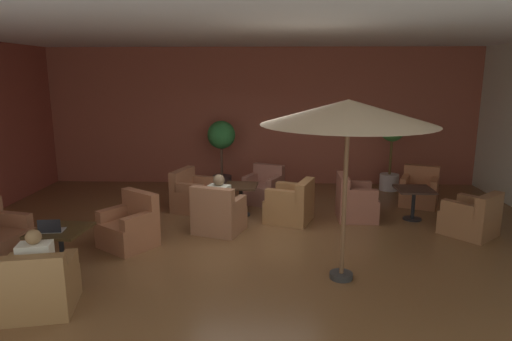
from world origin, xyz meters
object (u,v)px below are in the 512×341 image
(armchair_front_left_south, at_px, (38,288))
(cafe_table_front_right, at_px, (241,193))
(armchair_front_right_south, at_px, (218,215))
(potted_tree_left_corner, at_px, (391,146))
(patron_by_window, at_px, (36,258))
(cafe_table_front_left, at_px, (61,238))
(patron_blue_shirt, at_px, (219,194))
(armchair_mid_center_north, at_px, (471,219))
(potted_tree_mid_left, at_px, (221,144))
(armchair_front_right_west, at_px, (291,205))
(cafe_table_mid_center, at_px, (414,196))
(patio_umbrella_tall_red, at_px, (348,113))
(armchair_front_right_east, at_px, (194,195))
(open_laptop, at_px, (51,228))
(armchair_front_right_north, at_px, (264,189))
(armchair_mid_center_south, at_px, (355,202))
(armchair_mid_center_east, at_px, (419,191))
(armchair_front_left_north, at_px, (130,227))
(iced_drink_cup, at_px, (58,228))

(armchair_front_left_south, distance_m, cafe_table_front_right, 4.36)
(armchair_front_right_south, bearing_deg, potted_tree_left_corner, 39.45)
(cafe_table_front_right, relative_size, patron_by_window, 1.12)
(cafe_table_front_left, distance_m, patron_blue_shirt, 2.68)
(cafe_table_front_left, xyz_separation_m, armchair_front_right_south, (2.05, 1.66, -0.17))
(armchair_mid_center_north, bearing_deg, potted_tree_mid_left, 147.56)
(cafe_table_front_right, relative_size, potted_tree_left_corner, 0.38)
(armchair_front_right_west, height_order, armchair_mid_center_north, armchair_front_right_west)
(patron_blue_shirt, bearing_deg, patron_by_window, -123.06)
(cafe_table_mid_center, height_order, patio_umbrella_tall_red, patio_umbrella_tall_red)
(armchair_front_right_east, distance_m, cafe_table_mid_center, 4.38)
(patio_umbrella_tall_red, height_order, open_laptop, patio_umbrella_tall_red)
(potted_tree_mid_left, bearing_deg, armchair_front_right_west, -56.02)
(armchair_front_right_north, xyz_separation_m, armchair_mid_center_south, (1.79, -1.08, 0.03))
(armchair_mid_center_east, bearing_deg, cafe_table_front_right, -166.90)
(armchair_mid_center_east, height_order, patron_by_window, patron_by_window)
(cafe_table_mid_center, distance_m, patron_by_window, 6.58)
(cafe_table_front_left, xyz_separation_m, armchair_front_left_south, (0.25, -1.14, -0.19))
(armchair_front_left_north, xyz_separation_m, armchair_front_right_south, (1.37, 0.71, -0.00))
(patron_blue_shirt, bearing_deg, armchair_front_right_west, 24.98)
(armchair_front_right_north, xyz_separation_m, armchair_mid_center_north, (3.66, -1.94, 0.01))
(armchair_front_left_north, distance_m, patron_by_window, 2.12)
(armchair_front_left_north, bearing_deg, patron_blue_shirt, 28.60)
(armchair_front_left_south, xyz_separation_m, armchair_front_right_west, (3.11, 3.45, 0.02))
(armchair_front_right_east, bearing_deg, armchair_front_right_north, 23.71)
(armchair_mid_center_east, bearing_deg, patio_umbrella_tall_red, -121.06)
(cafe_table_front_right, xyz_separation_m, armchair_front_right_south, (-0.33, -1.00, -0.15))
(patio_umbrella_tall_red, bearing_deg, potted_tree_mid_left, 114.65)
(armchair_front_left_north, bearing_deg, armchair_front_left_south, -101.66)
(armchair_front_left_south, bearing_deg, armchair_front_right_east, 74.65)
(cafe_table_front_left, distance_m, potted_tree_mid_left, 5.03)
(armchair_front_left_south, bearing_deg, cafe_table_front_right, 60.73)
(armchair_mid_center_south, xyz_separation_m, patio_umbrella_tall_red, (-0.64, -2.65, 1.95))
(armchair_front_right_north, bearing_deg, potted_tree_mid_left, 134.79)
(armchair_mid_center_south, bearing_deg, patron_by_window, -140.32)
(cafe_table_mid_center, distance_m, potted_tree_mid_left, 4.56)
(armchair_front_right_south, relative_size, patron_blue_shirt, 1.53)
(armchair_mid_center_south, height_order, iced_drink_cup, armchair_mid_center_south)
(potted_tree_mid_left, xyz_separation_m, patron_blue_shirt, (0.29, -2.96, -0.43))
(armchair_front_left_north, bearing_deg, armchair_front_right_west, 26.88)
(patio_umbrella_tall_red, height_order, potted_tree_mid_left, patio_umbrella_tall_red)
(patron_blue_shirt, bearing_deg, cafe_table_mid_center, 12.34)
(cafe_table_front_right, distance_m, armchair_mid_center_north, 4.23)
(armchair_mid_center_east, distance_m, patron_by_window, 7.55)
(armchair_mid_center_east, bearing_deg, iced_drink_cup, -149.43)
(armchair_front_left_north, relative_size, cafe_table_mid_center, 1.55)
(armchair_mid_center_south, relative_size, open_laptop, 2.59)
(armchair_front_right_west, relative_size, armchair_mid_center_east, 1.00)
(armchair_front_right_south, distance_m, patio_umbrella_tall_red, 3.27)
(armchair_front_right_west, relative_size, armchair_mid_center_south, 1.16)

